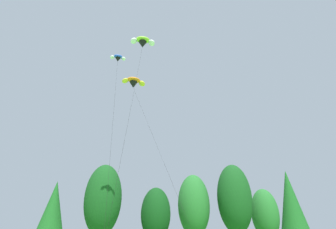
{
  "coord_description": "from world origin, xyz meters",
  "views": [
    {
      "loc": [
        -5.0,
        4.64,
        1.87
      ],
      "look_at": [
        1.02,
        25.26,
        11.85
      ],
      "focal_mm": 29.71,
      "sensor_mm": 36.0,
      "label": 1
    }
  ],
  "objects": [
    {
      "name": "parafoil_kite_high_blue_white",
      "position": [
        -2.98,
        34.36,
        23.27
      ],
      "size": [
        2.11,
        10.12,
        22.66
      ],
      "color": "blue"
    },
    {
      "name": "parafoil_kite_mid_orange",
      "position": [
        -0.18,
        38.67,
        22.73
      ],
      "size": [
        5.34,
        13.9,
        21.88
      ],
      "color": "orange"
    },
    {
      "name": "treeline_tree_h",
      "position": [
        12.24,
        48.67,
        7.5
      ],
      "size": [
        5.15,
        5.15,
        12.39
      ],
      "color": "#472D19",
      "rests_on": "ground_plane"
    },
    {
      "name": "treeline_tree_f",
      "position": [
        -2.48,
        45.44,
        7.42
      ],
      "size": [
        5.11,
        5.11,
        12.25
      ],
      "color": "#472D19",
      "rests_on": "ground_plane"
    },
    {
      "name": "treeline_tree_k",
      "position": [
        31.89,
        49.66,
        9.21
      ],
      "size": [
        4.83,
        4.83,
        14.69
      ],
      "color": "#472D19",
      "rests_on": "ground_plane"
    },
    {
      "name": "treeline_tree_i",
      "position": [
        18.85,
        47.08,
        8.61
      ],
      "size": [
        5.64,
        5.64,
        14.22
      ],
      "color": "#472D19",
      "rests_on": "ground_plane"
    },
    {
      "name": "treeline_tree_e",
      "position": [
        -9.03,
        48.42,
        6.32
      ],
      "size": [
        3.82,
        3.82,
        10.1
      ],
      "color": "#472D19",
      "rests_on": "ground_plane"
    },
    {
      "name": "parafoil_kite_far_lime_white",
      "position": [
        -0.18,
        32.65,
        25.16
      ],
      "size": [
        4.94,
        8.64,
        24.79
      ],
      "color": "#93D633"
    },
    {
      "name": "treeline_tree_j",
      "position": [
        25.84,
        49.35,
        6.56
      ],
      "size": [
        4.72,
        4.72,
        10.83
      ],
      "color": "#472D19",
      "rests_on": "ground_plane"
    },
    {
      "name": "treeline_tree_g",
      "position": [
        5.48,
        47.02,
        5.85
      ],
      "size": [
        4.41,
        4.41,
        9.66
      ],
      "color": "#472D19",
      "rests_on": "ground_plane"
    }
  ]
}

